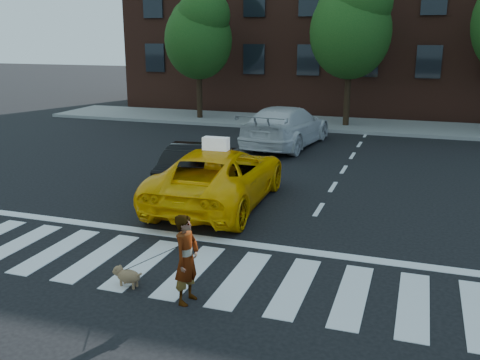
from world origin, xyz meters
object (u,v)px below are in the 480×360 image
at_px(tree_left, 199,32).
at_px(tree_mid, 352,22).
at_px(taxi, 219,176).
at_px(white_suv, 286,126).
at_px(woman, 187,259).
at_px(black_sedan, 201,165).
at_px(dog, 126,275).

distance_m(tree_left, tree_mid, 7.51).
bearing_deg(taxi, white_suv, -90.32).
bearing_deg(woman, tree_left, 29.33).
bearing_deg(tree_left, black_sedan, -67.03).
bearing_deg(tree_left, taxi, -65.13).
relative_size(tree_mid, dog, 11.53).
height_order(taxi, dog, taxi).
xyz_separation_m(tree_left, taxi, (5.99, -12.92, -3.70)).
distance_m(tree_left, taxi, 14.71).
distance_m(black_sedan, woman, 6.83).
xyz_separation_m(tree_mid, taxi, (-1.51, -12.92, -4.11)).
xyz_separation_m(white_suv, dog, (0.34, -12.83, -0.60)).
bearing_deg(white_suv, tree_mid, -102.19).
xyz_separation_m(taxi, black_sedan, (-1.02, 1.21, -0.06)).
bearing_deg(tree_mid, black_sedan, -102.21).
bearing_deg(tree_mid, woman, -90.30).
bearing_deg(dog, tree_left, 114.04).
distance_m(black_sedan, dog, 6.34).
height_order(taxi, white_suv, white_suv).
xyz_separation_m(taxi, woman, (1.42, -5.17, 0.02)).
bearing_deg(black_sedan, dog, 94.17).
xyz_separation_m(tree_mid, black_sedan, (-2.53, -11.71, -4.17)).
xyz_separation_m(tree_left, dog, (6.15, -17.92, -4.24)).
relative_size(black_sedan, woman, 2.74).
relative_size(taxi, white_suv, 0.97).
xyz_separation_m(tree_left, white_suv, (5.81, -5.09, -3.64)).
distance_m(taxi, dog, 5.03).
bearing_deg(black_sedan, taxi, 123.63).
bearing_deg(black_sedan, tree_left, -73.67).
bearing_deg(black_sedan, woman, 104.26).
height_order(woman, dog, woman).
distance_m(taxi, black_sedan, 1.58).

